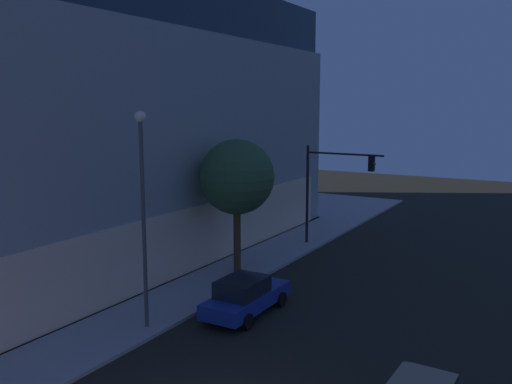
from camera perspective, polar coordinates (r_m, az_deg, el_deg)
The scene contains 5 objects.
modern_building at distance 39.71m, azimuth -23.46°, elevation 6.77°, with size 31.93×29.88×15.95m.
traffic_light_far_corner at distance 34.29m, azimuth 7.81°, elevation 1.34°, with size 0.41×5.10×6.31m.
street_lamp_sidewalk at distance 21.56m, azimuth -11.80°, elevation -0.37°, with size 0.44×0.44×8.62m.
sidewalk_tree at distance 28.48m, azimuth -2.03°, elevation 1.54°, with size 3.96×3.96×7.10m.
car_blue at distance 23.91m, azimuth -1.13°, elevation -10.82°, with size 4.80×2.11×1.67m.
Camera 1 is at (-10.53, -7.44, 8.95)m, focal length 38.12 mm.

